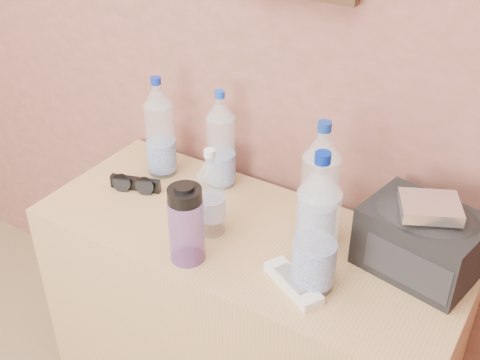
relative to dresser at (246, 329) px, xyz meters
name	(u,v)px	position (x,y,z in m)	size (l,w,h in m)	color
dresser	(246,329)	(0.00, 0.00, 0.00)	(1.14, 0.48, 0.72)	tan
pet_large_a	(160,132)	(-0.37, 0.12, 0.49)	(0.08, 0.08, 0.31)	silver
pet_large_b	(221,144)	(-0.19, 0.16, 0.49)	(0.08, 0.08, 0.30)	silver
pet_large_c	(319,191)	(0.17, 0.07, 0.51)	(0.09, 0.09, 0.34)	silver
pet_large_d	(316,231)	(0.24, -0.09, 0.52)	(0.10, 0.10, 0.36)	silver
pet_small	(211,197)	(-0.08, -0.04, 0.47)	(0.07, 0.07, 0.24)	silver
nalgene_bottle	(186,223)	(-0.07, -0.16, 0.46)	(0.09, 0.09, 0.21)	#72429C
sunglasses	(136,184)	(-0.38, 0.00, 0.38)	(0.15, 0.06, 0.04)	black
ac_remote	(293,283)	(0.20, -0.12, 0.37)	(0.17, 0.05, 0.02)	silver
toiletry_bag	(421,238)	(0.42, 0.10, 0.45)	(0.27, 0.19, 0.18)	black
foil_packet	(430,207)	(0.43, 0.08, 0.55)	(0.13, 0.11, 0.03)	white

